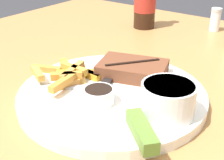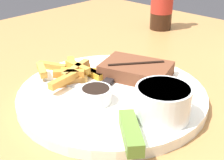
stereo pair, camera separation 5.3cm
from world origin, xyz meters
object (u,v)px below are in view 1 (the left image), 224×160
Objects in this scene: coleslaw_cup at (168,98)px; pickle_spear at (142,131)px; beer_bottle at (145,2)px; knife_utensil at (111,77)px; salt_shaker at (216,20)px; steak_portion at (132,69)px; dinner_plate at (112,95)px; dipping_sauce_cup at (99,95)px; fork_utensil at (63,87)px.

pickle_spear is at bearing -90.28° from coleslaw_cup.
coleslaw_cup is at bearing -54.55° from beer_bottle.
salt_shaker reaches higher than knife_utensil.
steak_portion is 0.04m from knife_utensil.
dinner_plate is at bearing -90.13° from salt_shaker.
dinner_plate is 0.49m from salt_shaker.
steak_portion is 0.19m from pickle_spear.
knife_utensil is (-0.04, 0.08, -0.01)m from dipping_sauce_cup.
coleslaw_cup is at bearing 19.41° from dipping_sauce_cup.
coleslaw_cup reaches higher than dipping_sauce_cup.
dipping_sauce_cup reaches higher than knife_utensil.
dipping_sauce_cup is 0.08m from fork_utensil.
knife_utensil reaches higher than fork_utensil.
steak_portion is at bearing 94.14° from dinner_plate.
steak_portion is (-0.01, 0.07, 0.02)m from dinner_plate.
beer_bottle is at bearing 114.23° from dinner_plate.
steak_portion is 0.37m from beer_bottle.
dinner_plate is at bearing -65.77° from beer_bottle.
coleslaw_cup is (0.12, -0.08, 0.02)m from steak_portion.
steak_portion is 1.86× the size of pickle_spear.
salt_shaker is (0.18, 0.09, -0.04)m from beer_bottle.
knife_utensil is at bearing 140.25° from pickle_spear.
dipping_sauce_cup is at bearing -31.78° from fork_utensil.
coleslaw_cup is at bearing -127.08° from knife_utensil.
knife_utensil is at bearing 130.11° from dinner_plate.
pickle_spear is 0.19m from fork_utensil.
dipping_sauce_cup is at bearing -83.74° from steak_portion.
coleslaw_cup reaches higher than knife_utensil.
dipping_sauce_cup is (-0.10, -0.04, -0.01)m from coleslaw_cup.
beer_bottle is (-0.29, 0.48, 0.05)m from pickle_spear.
salt_shaker is (-0.11, 0.50, -0.01)m from coleslaw_cup.
pickle_spear reaches higher than fork_utensil.
coleslaw_cup is 0.15m from knife_utensil.
fork_utensil is 0.54m from salt_shaker.
fork_utensil is 1.88× the size of salt_shaker.
fork_utensil is at bearing -98.11° from salt_shaker.
coleslaw_cup is at bearing -77.61° from salt_shaker.
dinner_plate is at bearing 143.63° from pickle_spear.
beer_bottle reaches higher than fork_utensil.
beer_bottle is (-0.29, 0.41, 0.03)m from coleslaw_cup.
dinner_plate is at bearing 175.14° from coleslaw_cup.
steak_portion reaches higher than pickle_spear.
knife_utensil is at bearing -123.80° from steak_portion.
fork_utensil is at bearing -169.72° from coleslaw_cup.
coleslaw_cup is 0.19m from fork_utensil.
fork_utensil is (-0.07, -0.04, 0.01)m from dinner_plate.
beer_bottle reaches higher than coleslaw_cup.
beer_bottle is (-0.17, 0.33, 0.04)m from steak_portion.
salt_shaker is at bearing 89.14° from steak_portion.
dinner_plate is 3.96× the size of coleslaw_cup.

